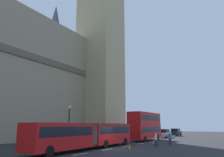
{
  "coord_description": "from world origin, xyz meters",
  "views": [
    {
      "loc": [
        -22.61,
        -13.82,
        2.68
      ],
      "look_at": [
        5.01,
        3.09,
        9.64
      ],
      "focal_mm": 34.92,
      "sensor_mm": 36.0,
      "label": 1
    }
  ],
  "objects_px": {
    "articulated_bus": "(87,134)",
    "pedestrian_by_kerb": "(170,139)",
    "pedestrian_near_cones": "(156,140)",
    "traffic_cone_west": "(129,147)",
    "sedan_lead": "(164,133)",
    "traffic_cone_middle": "(153,142)",
    "double_decker_bus": "(145,125)",
    "sedan_trailing": "(176,132)",
    "street_lamp": "(69,122)"
  },
  "relations": [
    {
      "from": "traffic_cone_middle",
      "to": "pedestrian_near_cones",
      "type": "distance_m",
      "value": 4.87
    },
    {
      "from": "traffic_cone_middle",
      "to": "street_lamp",
      "type": "relative_size",
      "value": 0.11
    },
    {
      "from": "articulated_bus",
      "to": "traffic_cone_west",
      "type": "height_order",
      "value": "articulated_bus"
    },
    {
      "from": "double_decker_bus",
      "to": "sedan_lead",
      "type": "distance_m",
      "value": 10.76
    },
    {
      "from": "sedan_lead",
      "to": "street_lamp",
      "type": "xyz_separation_m",
      "value": [
        -25.64,
        4.47,
        2.14
      ]
    },
    {
      "from": "pedestrian_near_cones",
      "to": "articulated_bus",
      "type": "bearing_deg",
      "value": 138.58
    },
    {
      "from": "street_lamp",
      "to": "pedestrian_by_kerb",
      "type": "height_order",
      "value": "street_lamp"
    },
    {
      "from": "traffic_cone_middle",
      "to": "street_lamp",
      "type": "height_order",
      "value": "street_lamp"
    },
    {
      "from": "articulated_bus",
      "to": "sedan_trailing",
      "type": "distance_m",
      "value": 36.94
    },
    {
      "from": "double_decker_bus",
      "to": "articulated_bus",
      "type": "bearing_deg",
      "value": -179.99
    },
    {
      "from": "sedan_lead",
      "to": "traffic_cone_west",
      "type": "bearing_deg",
      "value": -170.56
    },
    {
      "from": "pedestrian_near_cones",
      "to": "sedan_trailing",
      "type": "bearing_deg",
      "value": 10.99
    },
    {
      "from": "double_decker_bus",
      "to": "traffic_cone_middle",
      "type": "relative_size",
      "value": 16.56
    },
    {
      "from": "articulated_bus",
      "to": "traffic_cone_middle",
      "type": "relative_size",
      "value": 28.56
    },
    {
      "from": "sedan_trailing",
      "to": "pedestrian_by_kerb",
      "type": "xyz_separation_m",
      "value": [
        -27.24,
        -6.7,
        -0.0
      ]
    },
    {
      "from": "articulated_bus",
      "to": "street_lamp",
      "type": "height_order",
      "value": "street_lamp"
    },
    {
      "from": "double_decker_bus",
      "to": "pedestrian_by_kerb",
      "type": "distance_m",
      "value": 9.82
    },
    {
      "from": "traffic_cone_middle",
      "to": "pedestrian_by_kerb",
      "type": "relative_size",
      "value": 0.34
    },
    {
      "from": "articulated_bus",
      "to": "traffic_cone_west",
      "type": "bearing_deg",
      "value": -59.72
    },
    {
      "from": "traffic_cone_middle",
      "to": "street_lamp",
      "type": "bearing_deg",
      "value": 138.14
    },
    {
      "from": "sedan_lead",
      "to": "traffic_cone_middle",
      "type": "xyz_separation_m",
      "value": [
        -16.47,
        -3.74,
        -0.63
      ]
    },
    {
      "from": "sedan_lead",
      "to": "articulated_bus",
      "type": "bearing_deg",
      "value": -179.93
    },
    {
      "from": "traffic_cone_middle",
      "to": "pedestrian_near_cones",
      "type": "bearing_deg",
      "value": -154.74
    },
    {
      "from": "sedan_trailing",
      "to": "street_lamp",
      "type": "relative_size",
      "value": 0.83
    },
    {
      "from": "sedan_lead",
      "to": "sedan_trailing",
      "type": "xyz_separation_m",
      "value": [
        9.55,
        0.11,
        0.0
      ]
    },
    {
      "from": "traffic_cone_middle",
      "to": "pedestrian_by_kerb",
      "type": "distance_m",
      "value": 3.17
    },
    {
      "from": "articulated_bus",
      "to": "pedestrian_by_kerb",
      "type": "relative_size",
      "value": 9.8
    },
    {
      "from": "traffic_cone_west",
      "to": "street_lamp",
      "type": "height_order",
      "value": "street_lamp"
    },
    {
      "from": "double_decker_bus",
      "to": "traffic_cone_west",
      "type": "relative_size",
      "value": 16.56
    },
    {
      "from": "articulated_bus",
      "to": "traffic_cone_middle",
      "type": "bearing_deg",
      "value": -18.76
    },
    {
      "from": "articulated_bus",
      "to": "traffic_cone_west",
      "type": "relative_size",
      "value": 28.56
    },
    {
      "from": "sedan_lead",
      "to": "traffic_cone_west",
      "type": "relative_size",
      "value": 7.59
    },
    {
      "from": "articulated_bus",
      "to": "sedan_lead",
      "type": "height_order",
      "value": "articulated_bus"
    },
    {
      "from": "articulated_bus",
      "to": "pedestrian_by_kerb",
      "type": "distance_m",
      "value": 11.73
    },
    {
      "from": "traffic_cone_west",
      "to": "street_lamp",
      "type": "distance_m",
      "value": 9.08
    },
    {
      "from": "sedan_trailing",
      "to": "pedestrian_near_cones",
      "type": "distance_m",
      "value": 30.96
    },
    {
      "from": "traffic_cone_west",
      "to": "traffic_cone_middle",
      "type": "distance_m",
      "value": 8.51
    },
    {
      "from": "sedan_trailing",
      "to": "traffic_cone_west",
      "type": "bearing_deg",
      "value": -172.97
    },
    {
      "from": "articulated_bus",
      "to": "sedan_lead",
      "type": "bearing_deg",
      "value": 0.07
    },
    {
      "from": "sedan_lead",
      "to": "traffic_cone_middle",
      "type": "height_order",
      "value": "sedan_lead"
    },
    {
      "from": "traffic_cone_middle",
      "to": "pedestrian_by_kerb",
      "type": "xyz_separation_m",
      "value": [
        -1.22,
        -2.85,
        0.63
      ]
    },
    {
      "from": "sedan_trailing",
      "to": "traffic_cone_west",
      "type": "height_order",
      "value": "sedan_trailing"
    },
    {
      "from": "traffic_cone_west",
      "to": "pedestrian_near_cones",
      "type": "height_order",
      "value": "pedestrian_near_cones"
    },
    {
      "from": "articulated_bus",
      "to": "pedestrian_near_cones",
      "type": "relative_size",
      "value": 9.8
    },
    {
      "from": "pedestrian_by_kerb",
      "to": "articulated_bus",
      "type": "bearing_deg",
      "value": 145.9
    },
    {
      "from": "articulated_bus",
      "to": "double_decker_bus",
      "type": "xyz_separation_m",
      "value": [
        16.77,
        0.0,
        0.96
      ]
    },
    {
      "from": "sedan_trailing",
      "to": "street_lamp",
      "type": "height_order",
      "value": "street_lamp"
    },
    {
      "from": "pedestrian_near_cones",
      "to": "pedestrian_by_kerb",
      "type": "distance_m",
      "value": 3.25
    },
    {
      "from": "traffic_cone_middle",
      "to": "sedan_trailing",
      "type": "bearing_deg",
      "value": 8.4
    },
    {
      "from": "sedan_trailing",
      "to": "pedestrian_near_cones",
      "type": "bearing_deg",
      "value": -169.01
    }
  ]
}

